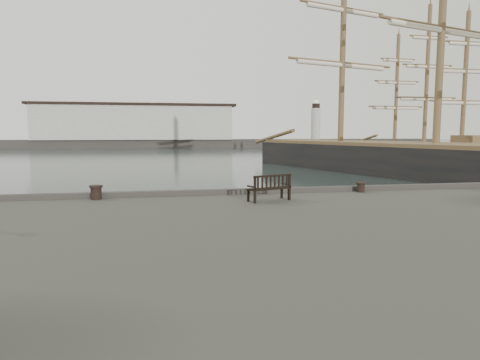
# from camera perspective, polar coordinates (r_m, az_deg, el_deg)

# --- Properties ---
(ground) EXTENTS (400.00, 400.00, 0.00)m
(ground) POSITION_cam_1_polar(r_m,az_deg,el_deg) (15.80, -0.28, -7.39)
(ground) COLOR black
(ground) RESTS_ON ground
(breakwater) EXTENTS (140.00, 9.50, 12.20)m
(breakwater) POSITION_cam_1_polar(r_m,az_deg,el_deg) (107.10, -11.90, 6.53)
(breakwater) COLOR #383530
(breakwater) RESTS_ON ground
(bench) EXTENTS (1.53, 0.96, 0.83)m
(bench) POSITION_cam_1_polar(r_m,az_deg,el_deg) (13.80, 3.92, -1.70)
(bench) COLOR black
(bench) RESTS_ON quay
(bollard_left) EXTENTS (0.48, 0.48, 0.46)m
(bollard_left) POSITION_cam_1_polar(r_m,az_deg,el_deg) (14.85, -18.63, -1.58)
(bollard_left) COLOR black
(bollard_left) RESTS_ON quay
(bollard_right) EXTENTS (0.41, 0.41, 0.37)m
(bollard_right) POSITION_cam_1_polar(r_m,az_deg,el_deg) (16.40, 15.80, -0.92)
(bollard_right) COLOR black
(bollard_right) RESTS_ON quay
(tall_ship_main) EXTENTS (20.28, 43.24, 31.93)m
(tall_ship_main) POSITION_cam_1_polar(r_m,az_deg,el_deg) (39.36, 24.51, 1.49)
(tall_ship_main) COLOR black
(tall_ship_main) RESTS_ON ground
(tall_ship_far) EXTENTS (5.29, 23.94, 20.49)m
(tall_ship_far) POSITION_cam_1_polar(r_m,az_deg,el_deg) (58.40, 23.23, 2.86)
(tall_ship_far) COLOR black
(tall_ship_far) RESTS_ON ground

